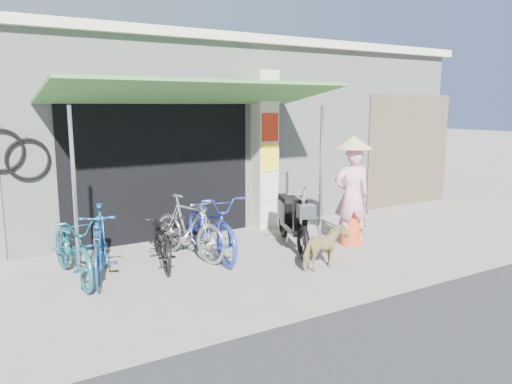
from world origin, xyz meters
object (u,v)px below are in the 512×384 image
bike_navy (211,225)px  bike_black (163,238)px  bike_blue (100,243)px  street_dog (325,248)px  bike_silver (189,227)px  nun (352,192)px  moped (292,219)px  bike_teal (73,247)px

bike_navy → bike_black: bearing=-175.0°
bike_blue → street_dog: bike_blue is taller
bike_silver → street_dog: bearing=-61.6°
bike_navy → nun: size_ratio=1.05×
bike_silver → nun: bearing=-30.4°
bike_silver → moped: size_ratio=0.94×
bike_teal → nun: nun is taller
bike_black → moped: (2.23, -0.17, 0.06)m
moped → bike_blue: bearing=-159.8°
street_dog → nun: nun is taller
bike_teal → moped: 3.51m
bike_teal → bike_navy: size_ratio=0.90×
moped → nun: 1.12m
moped → bike_teal: bearing=-161.9°
bike_black → bike_silver: (0.48, 0.13, 0.09)m
bike_blue → street_dog: 3.16m
bike_navy → street_dog: (1.14, -1.41, -0.20)m
bike_silver → street_dog: (1.47, -1.53, -0.18)m
street_dog → bike_black: bearing=42.9°
bike_silver → nun: nun is taller
street_dog → nun: 1.58m
bike_blue → bike_silver: size_ratio=1.02×
bike_black → bike_navy: size_ratio=0.80×
bike_black → street_dog: (1.95, -1.40, -0.10)m
street_dog → moped: bearing=-24.4°
bike_teal → bike_black: (1.27, 0.00, -0.05)m
bike_silver → moped: moped is taller
bike_silver → street_dog: 2.13m
bike_blue → bike_navy: 1.76m
bike_silver → bike_blue: bearing=175.2°
bike_teal → bike_silver: (1.75, 0.13, 0.03)m
nun → bike_blue: bearing=16.7°
bike_navy → moped: (1.43, -0.19, -0.04)m
bike_blue → moped: moped is taller
bike_silver → bike_navy: size_ratio=0.84×
bike_blue → bike_silver: bearing=28.2°
nun → bike_teal: bearing=15.4°
bike_teal → street_dog: (3.22, -1.40, -0.15)m
street_dog → bike_navy: bearing=27.7°
bike_teal → moped: size_ratio=1.01×
bike_teal → nun: size_ratio=0.95×
bike_blue → street_dog: bearing=-6.0°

